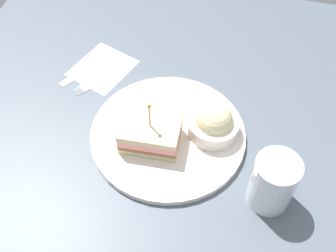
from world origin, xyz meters
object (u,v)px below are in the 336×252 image
(coleslaw_bowl, at_px, (214,123))
(napkin, at_px, (103,68))
(knife, at_px, (83,71))
(plate, at_px, (168,135))
(fork, at_px, (94,82))
(sandwich_half_center, at_px, (151,134))
(drink_glass, at_px, (272,184))

(coleslaw_bowl, height_order, napkin, coleslaw_bowl)
(napkin, distance_m, knife, 0.04)
(plate, relative_size, fork, 2.63)
(sandwich_half_center, distance_m, knife, 0.24)
(fork, bearing_deg, napkin, -6.11)
(plate, distance_m, napkin, 0.22)
(napkin, bearing_deg, drink_glass, -121.68)
(sandwich_half_center, relative_size, napkin, 0.89)
(plate, xyz_separation_m, sandwich_half_center, (-0.03, 0.03, 0.03))
(plate, relative_size, drink_glass, 2.80)
(sandwich_half_center, xyz_separation_m, drink_glass, (-0.06, -0.21, 0.01))
(drink_glass, bearing_deg, knife, 62.79)
(coleslaw_bowl, xyz_separation_m, napkin, (0.12, 0.25, -0.04))
(coleslaw_bowl, relative_size, drink_glass, 0.91)
(drink_glass, distance_m, napkin, 0.43)
(plate, height_order, napkin, plate)
(knife, bearing_deg, coleslaw_bowl, -109.03)
(drink_glass, xyz_separation_m, knife, (0.21, 0.40, -0.04))
(sandwich_half_center, height_order, fork, sandwich_half_center)
(plate, bearing_deg, napkin, 51.11)
(sandwich_half_center, xyz_separation_m, knife, (0.15, 0.19, -0.03))
(plate, distance_m, drink_glass, 0.21)
(plate, xyz_separation_m, drink_glass, (-0.08, -0.19, 0.04))
(sandwich_half_center, bearing_deg, drink_glass, -105.01)
(plate, xyz_separation_m, knife, (0.12, 0.21, -0.00))
(coleslaw_bowl, xyz_separation_m, knife, (0.10, 0.29, -0.04))
(drink_glass, bearing_deg, coleslaw_bowl, 46.33)
(napkin, bearing_deg, knife, 118.40)
(coleslaw_bowl, xyz_separation_m, drink_glass, (-0.11, -0.11, 0.01))
(plate, bearing_deg, knife, 59.91)
(knife, bearing_deg, sandwich_half_center, -128.59)
(sandwich_half_center, distance_m, drink_glass, 0.22)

